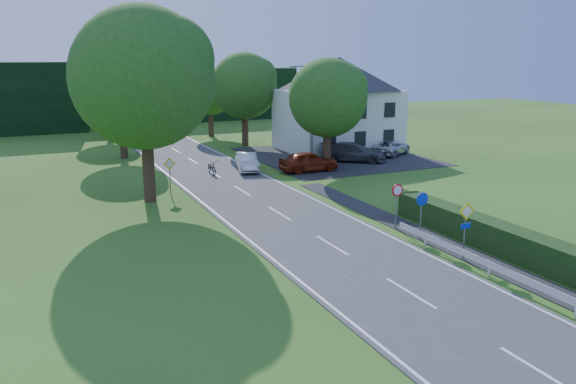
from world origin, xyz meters
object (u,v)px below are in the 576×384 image
parked_car_red (309,161)px  moving_car (247,162)px  streetlight (311,111)px  parked_car_silver_b (391,147)px  parked_car_grey (354,152)px  parasol (323,145)px  motorcycle (212,167)px

parked_car_red → moving_car: bearing=62.4°
streetlight → parked_car_red: (-1.19, -2.06, -3.65)m
moving_car → parked_car_silver_b: moving_car is taller
parked_car_grey → parasol: (-0.88, 3.82, 0.13)m
parked_car_red → parked_car_grey: (5.41, 2.23, 0.00)m
streetlight → moving_car: (-5.36, 0.20, -3.74)m
streetlight → motorcycle: bearing=179.3°
parked_car_grey → parasol: bearing=50.6°
streetlight → motorcycle: streetlight is taller
parasol → moving_car: bearing=-156.4°
moving_car → parked_car_silver_b: bearing=19.5°
moving_car → motorcycle: bearing=-164.1°
streetlight → parked_car_grey: 5.58m
streetlight → parked_car_grey: streetlight is taller
parked_car_silver_b → motorcycle: bearing=63.5°
moving_car → parked_car_grey: 9.58m
moving_car → streetlight: bearing=12.0°
parked_car_red → parasol: (4.53, 6.05, 0.14)m
streetlight → parked_car_red: size_ratio=1.75×
parked_car_silver_b → parasol: size_ratio=2.32×
streetlight → parked_car_red: bearing=-120.1°
parasol → motorcycle: bearing=-161.4°
streetlight → motorcycle: (-8.22, 0.10, -3.88)m
moving_car → parked_car_red: (4.17, -2.25, 0.09)m
motorcycle → parked_car_silver_b: 17.26m
motorcycle → parked_car_silver_b: size_ratio=0.44×
parked_car_silver_b → parasol: (-5.64, 2.43, 0.26)m
streetlight → parked_car_silver_b: bearing=9.9°
parked_car_silver_b → parasol: bearing=35.4°
parked_car_red → parasol: size_ratio=2.25×
parked_car_red → parked_car_silver_b: size_ratio=0.97×
moving_car → parasol: parasol is taller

